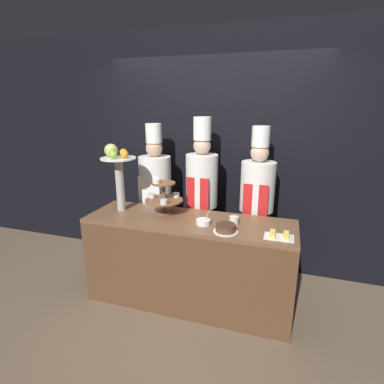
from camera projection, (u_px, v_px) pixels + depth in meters
name	position (u px, v px, depth m)	size (l,w,h in m)	color
ground_plane	(179.00, 319.00, 2.86)	(14.00, 14.00, 0.00)	brown
wall_back	(213.00, 154.00, 3.59)	(10.00, 0.06, 2.80)	black
buffet_counter	(189.00, 261.00, 3.02)	(2.02, 0.63, 0.90)	brown
tiered_stand	(164.00, 197.00, 3.00)	(0.38, 0.38, 0.37)	brown
fruit_pedestal	(117.00, 167.00, 3.04)	(0.36, 0.36, 0.69)	#B2ADA8
cake_round	(226.00, 228.00, 2.60)	(0.22, 0.22, 0.07)	white
cup_white	(234.00, 220.00, 2.77)	(0.08, 0.08, 0.07)	white
cake_square_tray	(279.00, 236.00, 2.49)	(0.24, 0.16, 0.05)	white
serving_bowl_near	(203.00, 222.00, 2.77)	(0.13, 0.13, 0.15)	white
chef_left	(156.00, 192.00, 3.55)	(0.37, 0.37, 1.77)	#28282D
chef_center_left	(202.00, 192.00, 3.37)	(0.35, 0.35, 1.85)	#38332D
chef_center_right	(257.00, 201.00, 3.20)	(0.36, 0.36, 1.76)	#38332D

